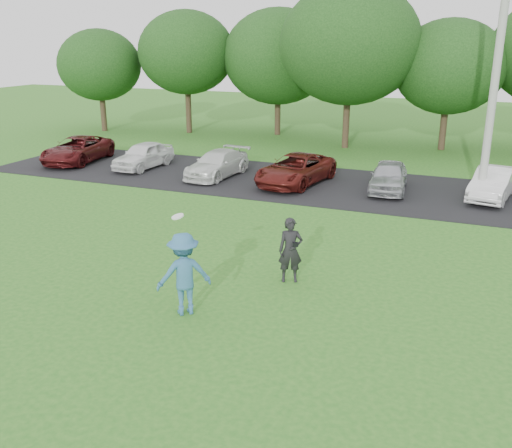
# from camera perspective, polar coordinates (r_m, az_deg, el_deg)

# --- Properties ---
(ground) EXTENTS (100.00, 100.00, 0.00)m
(ground) POSITION_cam_1_polar(r_m,az_deg,el_deg) (12.14, -6.32, -10.68)
(ground) COLOR #286B1E
(ground) RESTS_ON ground
(parking_lot) EXTENTS (32.00, 6.50, 0.03)m
(parking_lot) POSITION_cam_1_polar(r_m,az_deg,el_deg) (23.62, 8.69, 3.72)
(parking_lot) COLOR black
(parking_lot) RESTS_ON ground
(utility_pole) EXTENTS (0.28, 0.28, 10.21)m
(utility_pole) POSITION_cam_1_polar(r_m,az_deg,el_deg) (21.95, 23.02, 14.91)
(utility_pole) COLOR #AAA9A4
(utility_pole) RESTS_ON ground
(frisbee_player) EXTENTS (1.37, 1.30, 2.26)m
(frisbee_player) POSITION_cam_1_polar(r_m,az_deg,el_deg) (12.55, -7.22, -4.96)
(frisbee_player) COLOR teal
(frisbee_player) RESTS_ON ground
(camera_bystander) EXTENTS (0.71, 0.60, 1.65)m
(camera_bystander) POSITION_cam_1_polar(r_m,az_deg,el_deg) (14.12, 3.47, -2.64)
(camera_bystander) COLOR black
(camera_bystander) RESTS_ON ground
(parked_cars) EXTENTS (28.70, 5.03, 1.25)m
(parked_cars) POSITION_cam_1_polar(r_m,az_deg,el_deg) (23.40, 8.74, 5.14)
(parked_cars) COLOR #4E1112
(parked_cars) RESTS_ON parking_lot
(tree_row) EXTENTS (42.39, 9.85, 8.64)m
(tree_row) POSITION_cam_1_polar(r_m,az_deg,el_deg) (32.28, 16.12, 15.88)
(tree_row) COLOR #38281C
(tree_row) RESTS_ON ground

